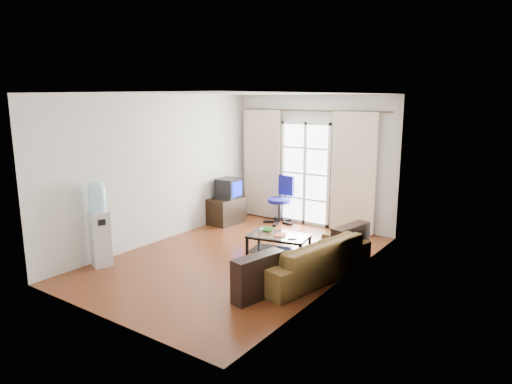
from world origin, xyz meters
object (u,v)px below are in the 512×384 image
Objects in this scene: water_cooler at (99,222)px; coffee_table at (279,243)px; tv_stand at (226,211)px; sofa at (309,258)px; task_chair at (280,209)px; crt_tv at (228,188)px.

coffee_table is at bearing 61.92° from water_cooler.
tv_stand is 3.13m from water_cooler.
water_cooler is at bearing -138.28° from coffee_table.
sofa is 2.19× the size of task_chair.
tv_stand is at bearing -97.31° from crt_tv.
sofa is 3.32m from water_cooler.
water_cooler is at bearing -51.83° from sofa.
crt_tv is at bearing -108.81° from sofa.
sofa is 3.36m from crt_tv.
tv_stand is 0.49m from crt_tv.
tv_stand is 0.54× the size of water_cooler.
crt_tv reaches higher than tv_stand.
water_cooler is (-0.08, -3.16, -0.04)m from crt_tv.
tv_stand is (-2.06, 1.19, 0.02)m from coffee_table.
sofa is 3.01m from task_chair.
task_chair reaches higher than tv_stand.
crt_tv reaches higher than sofa.
coffee_table is at bearing -106.73° from sofa.
coffee_table is 2.46m from crt_tv.
crt_tv is (-2.87, 1.69, 0.45)m from sofa.
sofa is at bearing -26.18° from tv_stand.
sofa is at bearing -34.82° from crt_tv.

